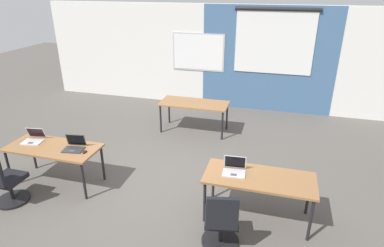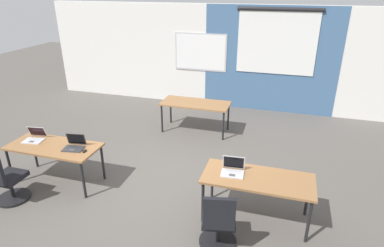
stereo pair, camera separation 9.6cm
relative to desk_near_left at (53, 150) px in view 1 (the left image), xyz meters
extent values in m
plane|color=#56514C|center=(1.75, 0.60, -0.66)|extent=(24.00, 24.00, 0.00)
cube|color=silver|center=(1.75, 4.80, 0.74)|extent=(10.00, 0.20, 2.80)
cube|color=#42668E|center=(3.25, 4.69, 0.74)|extent=(3.51, 0.01, 2.80)
cube|color=#B7B7BC|center=(1.35, 4.69, 0.86)|extent=(1.48, 0.02, 1.04)
cube|color=white|center=(1.35, 4.68, 0.86)|extent=(1.40, 0.02, 0.96)
cube|color=white|center=(3.38, 4.67, 1.20)|extent=(2.00, 0.02, 1.58)
cylinder|color=black|center=(3.38, 4.67, 2.04)|extent=(2.10, 0.10, 0.10)
cube|color=olive|center=(0.00, 0.00, 0.04)|extent=(1.60, 0.70, 0.04)
cylinder|color=black|center=(-0.74, -0.30, -0.32)|extent=(0.04, 0.04, 0.68)
cylinder|color=black|center=(0.74, -0.30, -0.32)|extent=(0.04, 0.04, 0.68)
cylinder|color=black|center=(-0.74, 0.30, -0.32)|extent=(0.04, 0.04, 0.68)
cylinder|color=black|center=(0.74, 0.30, -0.32)|extent=(0.04, 0.04, 0.68)
cube|color=olive|center=(3.50, 0.00, 0.04)|extent=(1.60, 0.70, 0.04)
cylinder|color=black|center=(2.76, -0.30, -0.32)|extent=(0.04, 0.04, 0.68)
cylinder|color=black|center=(4.24, -0.30, -0.32)|extent=(0.04, 0.04, 0.68)
cylinder|color=black|center=(2.76, 0.30, -0.32)|extent=(0.04, 0.04, 0.68)
cylinder|color=black|center=(4.24, 0.30, -0.32)|extent=(0.04, 0.04, 0.68)
cube|color=olive|center=(1.75, 2.80, 0.04)|extent=(1.60, 0.70, 0.04)
cylinder|color=black|center=(1.01, 2.50, -0.32)|extent=(0.04, 0.04, 0.68)
cylinder|color=black|center=(2.49, 2.50, -0.32)|extent=(0.04, 0.04, 0.68)
cylinder|color=black|center=(1.01, 3.10, -0.32)|extent=(0.04, 0.04, 0.68)
cylinder|color=black|center=(2.49, 3.10, -0.32)|extent=(0.04, 0.04, 0.68)
cube|color=silver|center=(-0.45, 0.04, 0.07)|extent=(0.36, 0.28, 0.02)
cube|color=#4C4C4F|center=(-0.44, -0.01, 0.08)|extent=(0.10, 0.07, 0.00)
cube|color=silver|center=(-0.47, 0.19, 0.18)|extent=(0.34, 0.14, 0.21)
cube|color=black|center=(-0.47, 0.19, 0.18)|extent=(0.31, 0.12, 0.18)
cylinder|color=black|center=(-0.39, -0.67, -0.64)|extent=(0.52, 0.52, 0.04)
cylinder|color=black|center=(-0.39, -0.67, -0.45)|extent=(0.06, 0.06, 0.34)
cube|color=black|center=(-0.39, -0.67, -0.24)|extent=(0.44, 0.44, 0.08)
sphere|color=black|center=(-0.39, -0.44, -0.64)|extent=(0.04, 0.04, 0.04)
sphere|color=black|center=(-0.17, -0.74, -0.64)|extent=(0.04, 0.04, 0.04)
cube|color=#333338|center=(0.42, -0.02, 0.07)|extent=(0.36, 0.28, 0.02)
cube|color=#4C4C4F|center=(0.43, -0.07, 0.08)|extent=(0.10, 0.07, 0.00)
cube|color=#333338|center=(0.39, 0.12, 0.18)|extent=(0.34, 0.11, 0.22)
cube|color=black|center=(0.40, 0.12, 0.19)|extent=(0.30, 0.09, 0.19)
ellipsoid|color=black|center=(0.65, -0.04, 0.08)|extent=(0.06, 0.10, 0.03)
cube|color=silver|center=(3.13, -0.02, 0.07)|extent=(0.35, 0.25, 0.02)
cube|color=#4C4C4F|center=(3.13, -0.07, 0.08)|extent=(0.09, 0.07, 0.00)
cube|color=silver|center=(3.12, 0.11, 0.19)|extent=(0.33, 0.07, 0.22)
cube|color=black|center=(3.12, 0.11, 0.19)|extent=(0.30, 0.06, 0.19)
cylinder|color=black|center=(3.08, -0.67, -0.64)|extent=(0.52, 0.52, 0.04)
cylinder|color=black|center=(3.08, -0.67, -0.45)|extent=(0.06, 0.06, 0.34)
cube|color=black|center=(3.08, -0.67, -0.24)|extent=(0.52, 0.52, 0.08)
cube|color=black|center=(3.13, -0.91, 0.03)|extent=(0.40, 0.14, 0.46)
sphere|color=black|center=(3.03, -0.44, -0.64)|extent=(0.04, 0.04, 0.04)
sphere|color=black|center=(3.31, -0.69, -0.64)|extent=(0.04, 0.04, 0.04)
sphere|color=black|center=(2.87, -0.79, -0.64)|extent=(0.04, 0.04, 0.04)
camera|label=1|loc=(3.64, -4.12, 2.65)|focal=30.38mm
camera|label=2|loc=(3.73, -4.09, 2.65)|focal=30.38mm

